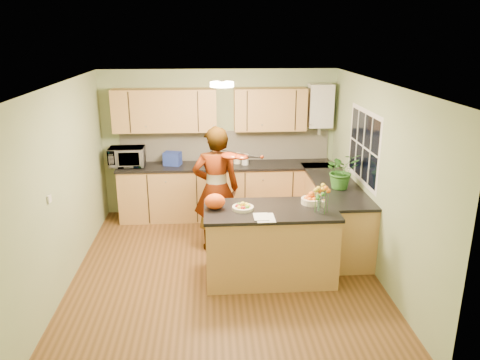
{
  "coord_description": "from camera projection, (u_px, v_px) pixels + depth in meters",
  "views": [
    {
      "loc": [
        -0.16,
        -5.67,
        3.11
      ],
      "look_at": [
        0.24,
        0.5,
        1.12
      ],
      "focal_mm": 35.0,
      "sensor_mm": 36.0,
      "label": 1
    }
  ],
  "objects": [
    {
      "name": "potted_plant",
      "position": [
        342.0,
        170.0,
        6.66
      ],
      "size": [
        0.55,
        0.5,
        0.53
      ],
      "primitive_type": "imported",
      "rotation": [
        0.0,
        0.0,
        0.2
      ],
      "color": "#2D6923",
      "rests_on": "right_counter"
    },
    {
      "name": "wall_front",
      "position": [
        233.0,
        268.0,
        3.83
      ],
      "size": [
        4.0,
        0.02,
        2.5
      ],
      "primitive_type": "cube",
      "color": "#8DA475",
      "rests_on": "floor"
    },
    {
      "name": "window_right",
      "position": [
        364.0,
        147.0,
        6.57
      ],
      "size": [
        0.01,
        1.3,
        1.05
      ],
      "color": "silver",
      "rests_on": "wall_right"
    },
    {
      "name": "violin",
      "position": [
        230.0,
        156.0,
        6.37
      ],
      "size": [
        0.71,
        0.62,
        0.18
      ],
      "primitive_type": null,
      "rotation": [
        0.17,
        0.0,
        -0.61
      ],
      "color": "#4B0E04",
      "rests_on": "violinist"
    },
    {
      "name": "splashback",
      "position": [
        225.0,
        146.0,
        8.11
      ],
      "size": [
        3.6,
        0.02,
        0.52
      ],
      "primitive_type": "cube",
      "color": "beige",
      "rests_on": "back_counter"
    },
    {
      "name": "wall_right",
      "position": [
        377.0,
        180.0,
        6.09
      ],
      "size": [
        0.02,
        4.5,
        2.5
      ],
      "primitive_type": "cube",
      "color": "#8DA475",
      "rests_on": "floor"
    },
    {
      "name": "ceiling_lamp",
      "position": [
        222.0,
        84.0,
        5.88
      ],
      "size": [
        0.3,
        0.3,
        0.07
      ],
      "color": "#FFEABF",
      "rests_on": "ceiling"
    },
    {
      "name": "jar_cream",
      "position": [
        237.0,
        158.0,
        7.95
      ],
      "size": [
        0.12,
        0.12,
        0.18
      ],
      "primitive_type": "cylinder",
      "rotation": [
        0.0,
        0.0,
        0.03
      ],
      "color": "beige",
      "rests_on": "back_counter"
    },
    {
      "name": "orange_bowl",
      "position": [
        311.0,
        199.0,
        6.05
      ],
      "size": [
        0.26,
        0.26,
        0.15
      ],
      "color": "beige",
      "rests_on": "peninsula_island"
    },
    {
      "name": "peninsula_island",
      "position": [
        270.0,
        243.0,
        6.04
      ],
      "size": [
        1.68,
        0.86,
        0.96
      ],
      "color": "#B28147",
      "rests_on": "floor"
    },
    {
      "name": "fruit_dish",
      "position": [
        243.0,
        207.0,
        5.86
      ],
      "size": [
        0.27,
        0.27,
        0.09
      ],
      "color": "beige",
      "rests_on": "peninsula_island"
    },
    {
      "name": "light_switch",
      "position": [
        49.0,
        199.0,
        5.26
      ],
      "size": [
        0.02,
        0.09,
        0.09
      ],
      "primitive_type": "cube",
      "color": "silver",
      "rests_on": "wall_left"
    },
    {
      "name": "kettle",
      "position": [
        212.0,
        158.0,
        7.87
      ],
      "size": [
        0.15,
        0.15,
        0.28
      ],
      "rotation": [
        0.0,
        0.0,
        -0.37
      ],
      "color": "silver",
      "rests_on": "back_counter"
    },
    {
      "name": "wall_left",
      "position": [
        64.0,
        186.0,
        5.84
      ],
      "size": [
        0.02,
        4.5,
        2.5
      ],
      "primitive_type": "cube",
      "color": "#8DA475",
      "rests_on": "floor"
    },
    {
      "name": "right_counter",
      "position": [
        334.0,
        212.0,
        7.12
      ],
      "size": [
        0.62,
        2.24,
        0.94
      ],
      "color": "#B28147",
      "rests_on": "floor"
    },
    {
      "name": "flower_vase",
      "position": [
        322.0,
        191.0,
        5.67
      ],
      "size": [
        0.23,
        0.23,
        0.43
      ],
      "rotation": [
        0.0,
        0.0,
        -0.41
      ],
      "color": "silver",
      "rests_on": "peninsula_island"
    },
    {
      "name": "jar_white",
      "position": [
        245.0,
        159.0,
        7.89
      ],
      "size": [
        0.14,
        0.14,
        0.18
      ],
      "primitive_type": "cylinder",
      "rotation": [
        0.0,
        0.0,
        0.22
      ],
      "color": "silver",
      "rests_on": "back_counter"
    },
    {
      "name": "papers",
      "position": [
        265.0,
        218.0,
        5.6
      ],
      "size": [
        0.22,
        0.3,
        0.01
      ],
      "primitive_type": "cube",
      "color": "white",
      "rests_on": "peninsula_island"
    },
    {
      "name": "ceiling",
      "position": [
        223.0,
        84.0,
        5.59
      ],
      "size": [
        4.0,
        4.5,
        0.02
      ],
      "primitive_type": "cube",
      "color": "silver",
      "rests_on": "wall_back"
    },
    {
      "name": "back_counter",
      "position": [
        226.0,
        191.0,
        8.07
      ],
      "size": [
        3.64,
        0.62,
        0.94
      ],
      "color": "#B28147",
      "rests_on": "floor"
    },
    {
      "name": "wall_back",
      "position": [
        220.0,
        143.0,
        8.11
      ],
      "size": [
        4.0,
        0.02,
        2.5
      ],
      "primitive_type": "cube",
      "color": "#8DA475",
      "rests_on": "floor"
    },
    {
      "name": "upper_cabinets",
      "position": [
        209.0,
        110.0,
        7.75
      ],
      "size": [
        3.2,
        0.34,
        0.7
      ],
      "color": "#B28147",
      "rests_on": "wall_back"
    },
    {
      "name": "boiler",
      "position": [
        320.0,
        106.0,
        7.86
      ],
      "size": [
        0.4,
        0.3,
        0.86
      ],
      "color": "silver",
      "rests_on": "wall_back"
    },
    {
      "name": "microwave",
      "position": [
        127.0,
        157.0,
        7.78
      ],
      "size": [
        0.58,
        0.4,
        0.32
      ],
      "primitive_type": "imported",
      "rotation": [
        0.0,
        0.0,
        0.02
      ],
      "color": "silver",
      "rests_on": "back_counter"
    },
    {
      "name": "violinist",
      "position": [
        216.0,
        189.0,
        6.74
      ],
      "size": [
        0.69,
        0.47,
        1.85
      ],
      "primitive_type": "imported",
      "rotation": [
        0.0,
        0.0,
        3.18
      ],
      "color": "tan",
      "rests_on": "floor"
    },
    {
      "name": "floor",
      "position": [
        225.0,
        270.0,
        6.35
      ],
      "size": [
        4.5,
        4.5,
        0.0
      ],
      "primitive_type": "plane",
      "color": "#553718",
      "rests_on": "ground"
    },
    {
      "name": "blue_box",
      "position": [
        172.0,
        159.0,
        7.86
      ],
      "size": [
        0.32,
        0.27,
        0.22
      ],
      "primitive_type": "cube",
      "rotation": [
        0.0,
        0.0,
        -0.27
      ],
      "color": "#213597",
      "rests_on": "back_counter"
    },
    {
      "name": "orange_bag",
      "position": [
        215.0,
        201.0,
        5.87
      ],
      "size": [
        0.31,
        0.28,
        0.2
      ],
      "primitive_type": "ellipsoid",
      "rotation": [
        0.0,
        0.0,
        0.26
      ],
      "color": "#DF4A12",
      "rests_on": "peninsula_island"
    }
  ]
}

